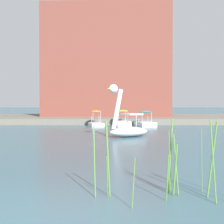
# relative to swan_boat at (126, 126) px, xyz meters

# --- Properties ---
(ground_plane) EXTENTS (640.39, 640.39, 0.00)m
(ground_plane) POSITION_rel_swan_boat_xyz_m (-1.72, -12.54, -0.61)
(ground_plane) COLOR #385966
(shore_bank_far) EXTENTS (116.30, 18.11, 0.57)m
(shore_bank_far) POSITION_rel_swan_boat_xyz_m (-1.72, 19.27, -0.32)
(shore_bank_far) COLOR #6B665B
(shore_bank_far) RESTS_ON ground_plane
(swan_boat) EXTENTS (2.85, 2.38, 3.07)m
(swan_boat) POSITION_rel_swan_boat_xyz_m (0.00, 0.00, 0.00)
(swan_boat) COLOR white
(swan_boat) RESTS_ON ground_plane
(pedal_boat_teal) EXTENTS (1.86, 2.56, 1.39)m
(pedal_boat_teal) POSITION_rel_swan_boat_xyz_m (2.04, 8.49, -0.23)
(pedal_boat_teal) COLOR white
(pedal_boat_teal) RESTS_ON ground_plane
(pedal_boat_lime) EXTENTS (1.59, 2.35, 1.46)m
(pedal_boat_lime) POSITION_rel_swan_boat_xyz_m (0.02, 8.95, -0.18)
(pedal_boat_lime) COLOR white
(pedal_boat_lime) RESTS_ON ground_plane
(pedal_boat_orange) EXTENTS (1.56, 2.11, 1.42)m
(pedal_boat_orange) POSITION_rel_swan_boat_xyz_m (-2.32, 8.65, -0.23)
(pedal_boat_orange) COLOR white
(pedal_boat_orange) RESTS_ON ground_plane
(tree_broadleaf_right) EXTENTS (5.11, 6.05, 6.11)m
(tree_broadleaf_right) POSITION_rel_swan_boat_xyz_m (2.36, 21.24, 3.74)
(tree_broadleaf_right) COLOR #4C3823
(tree_broadleaf_right) RESTS_ON shore_bank_far
(parked_van) EXTENTS (4.35, 1.87, 1.88)m
(parked_van) POSITION_rel_swan_boat_xyz_m (-1.74, 20.86, 0.98)
(parked_van) COLOR navy
(parked_van) RESTS_ON shore_bank_far
(apartment_block) EXTENTS (15.54, 13.74, 13.15)m
(apartment_block) POSITION_rel_swan_boat_xyz_m (-1.38, 22.10, 6.54)
(apartment_block) COLOR brown
(apartment_block) RESTS_ON shore_bank_far
(reed_clump_foreground) EXTENTS (2.99, 1.13, 1.57)m
(reed_clump_foreground) POSITION_rel_swan_boat_xyz_m (0.35, -11.37, 0.09)
(reed_clump_foreground) COLOR #568E38
(reed_clump_foreground) RESTS_ON ground_plane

